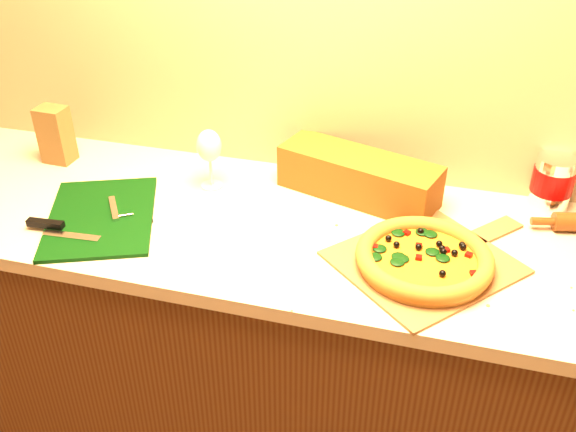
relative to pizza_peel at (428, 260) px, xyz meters
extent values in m
plane|color=#9E8460|center=(-0.33, 0.39, 0.45)|extent=(4.00, 0.00, 4.00)
cube|color=#47220F|center=(-0.33, 0.07, -0.47)|extent=(2.80, 0.65, 0.86)
cube|color=#BEAC94|center=(-0.33, 0.07, -0.02)|extent=(2.84, 0.68, 0.04)
cube|color=brown|center=(-0.01, -0.01, 0.00)|extent=(0.53, 0.53, 0.01)
cube|color=brown|center=(0.16, 0.18, 0.00)|extent=(0.15, 0.16, 0.01)
cylinder|color=#A9722A|center=(-0.01, -0.03, 0.01)|extent=(0.32, 0.32, 0.02)
cylinder|color=orange|center=(-0.01, -0.03, 0.02)|extent=(0.26, 0.26, 0.01)
torus|color=brown|center=(-0.01, -0.03, 0.03)|extent=(0.33, 0.33, 0.04)
ellipsoid|color=black|center=(0.04, 0.00, 0.03)|extent=(0.04, 0.04, 0.01)
sphere|color=black|center=(-0.05, -0.05, 0.04)|extent=(0.02, 0.02, 0.02)
cube|color=#860704|center=(0.01, -0.08, 0.03)|extent=(0.02, 0.02, 0.01)
cube|color=black|center=(-0.88, -0.04, 0.00)|extent=(0.41, 0.47, 0.01)
cube|color=silver|center=(-0.86, 0.00, 0.01)|extent=(0.08, 0.11, 0.01)
cylinder|color=silver|center=(-0.81, -0.03, 0.01)|extent=(0.04, 0.03, 0.01)
cube|color=silver|center=(-0.90, -0.15, 0.01)|extent=(0.16, 0.04, 0.00)
cube|color=black|center=(-0.99, -0.13, 0.02)|extent=(0.10, 0.03, 0.02)
cylinder|color=black|center=(-0.75, -0.02, 0.00)|extent=(0.04, 0.04, 0.01)
cylinder|color=#53220E|center=(0.28, 0.22, 0.02)|extent=(0.06, 0.03, 0.02)
cylinder|color=silver|center=(0.30, 0.35, 0.07)|extent=(0.11, 0.11, 0.15)
cylinder|color=#980505|center=(0.30, 0.35, 0.08)|extent=(0.11, 0.11, 0.07)
cube|color=brown|center=(-0.23, 0.27, 0.06)|extent=(0.48, 0.28, 0.13)
cylinder|color=silver|center=(-0.65, 0.21, 0.00)|extent=(0.07, 0.07, 0.00)
cylinder|color=silver|center=(-0.65, 0.21, 0.04)|extent=(0.01, 0.01, 0.08)
ellipsoid|color=silver|center=(-0.65, 0.21, 0.13)|extent=(0.07, 0.07, 0.10)
cube|color=brown|center=(-1.18, 0.23, 0.09)|extent=(0.09, 0.08, 0.18)
cylinder|color=black|center=(-0.33, 0.29, 0.05)|extent=(0.07, 0.07, 0.11)
cylinder|color=black|center=(-0.33, 0.29, 0.11)|extent=(0.07, 0.07, 0.01)
camera|label=1|loc=(0.00, -1.32, 0.95)|focal=40.00mm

